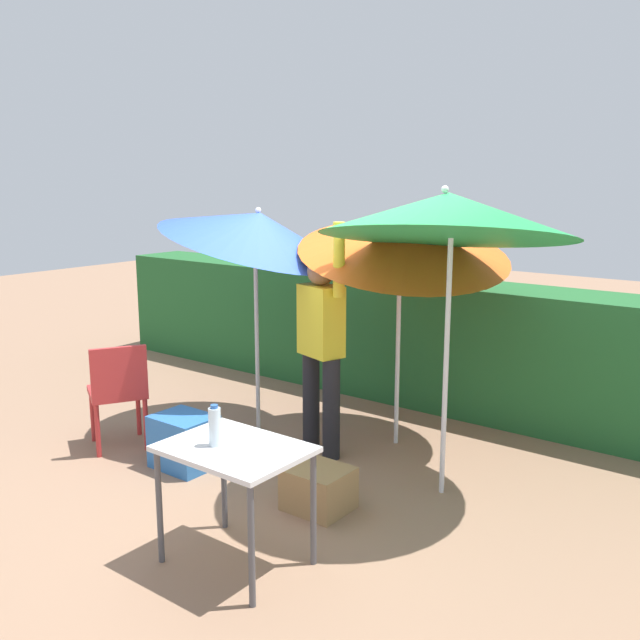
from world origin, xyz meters
TOP-DOWN VIEW (x-y plane):
  - ground_plane at (0.00, 0.00)m, footprint 24.00×24.00m
  - hedge_row at (0.00, 2.01)m, footprint 8.00×0.70m
  - umbrella_rainbow at (-0.77, 0.42)m, footprint 1.68×1.64m
  - umbrella_orange at (0.42, 0.87)m, footprint 1.79×1.74m
  - umbrella_yellow at (1.12, 0.22)m, footprint 1.74×1.74m
  - person_vendor at (0.02, 0.29)m, footprint 0.55×0.32m
  - chair_plastic at (-1.35, -0.64)m, footprint 0.60×0.60m
  - cooler_box at (-0.65, -0.58)m, footprint 0.46×0.37m
  - crate_cardboard at (0.60, -0.51)m, footprint 0.41×0.36m
  - folding_table at (0.64, -1.33)m, footprint 0.80×0.60m
  - bottle_water at (0.54, -1.39)m, footprint 0.07×0.07m

SIDE VIEW (x-z plane):
  - ground_plane at x=0.00m, z-range 0.00..0.00m
  - crate_cardboard at x=0.60m, z-range 0.00..0.29m
  - cooler_box at x=-0.65m, z-range 0.00..0.41m
  - chair_plastic at x=-1.35m, z-range 0.07..0.96m
  - hedge_row at x=0.00m, z-range 0.00..1.22m
  - folding_table at x=0.64m, z-range 0.27..0.99m
  - bottle_water at x=0.54m, z-range 0.71..0.95m
  - person_vendor at x=0.02m, z-range -0.01..1.87m
  - umbrella_orange at x=0.42m, z-range 0.64..2.84m
  - umbrella_rainbow at x=-0.77m, z-range 0.68..2.85m
  - umbrella_yellow at x=1.12m, z-range 0.81..3.10m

